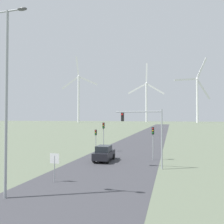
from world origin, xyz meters
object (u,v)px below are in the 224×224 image
traffic_light_post_mid_left (96,135)px  wind_turbine_far_left (79,94)px  streetlamp (7,83)px  car_approaching (104,153)px  stop_sign_near (55,162)px  traffic_light_post_near_right (153,136)px  wind_turbine_center (197,95)px  wind_turbine_left (146,98)px  traffic_light_mast_overhead (145,126)px  traffic_light_post_near_left (103,130)px

traffic_light_post_mid_left → wind_turbine_far_left: wind_turbine_far_left is taller
streetlamp → traffic_light_post_mid_left: 21.88m
car_approaching → stop_sign_near: bearing=-98.0°
car_approaching → wind_turbine_far_left: (-91.00, 197.66, 30.48)m
traffic_light_post_near_right → traffic_light_post_mid_left: size_ratio=1.23×
wind_turbine_far_left → wind_turbine_center: size_ratio=1.10×
streetlamp → wind_turbine_left: bearing=94.1°
streetlamp → wind_turbine_far_left: wind_turbine_far_left is taller
traffic_light_mast_overhead → wind_turbine_far_left: (-96.18, 200.17, 27.07)m
wind_turbine_center → wind_turbine_far_left: bearing=-175.3°
car_approaching → wind_turbine_far_left: wind_turbine_far_left is taller
traffic_light_post_near_left → wind_turbine_far_left: bearing=114.9°
traffic_light_post_mid_left → traffic_light_post_near_right: bearing=-32.0°
car_approaching → wind_turbine_far_left: bearing=114.7°
traffic_light_post_near_left → wind_turbine_left: bearing=94.6°
traffic_light_mast_overhead → wind_turbine_far_left: size_ratio=0.08×
traffic_light_post_near_left → stop_sign_near: bearing=-86.8°
traffic_light_post_near_left → traffic_light_post_mid_left: size_ratio=1.36×
streetlamp → traffic_light_post_near_right: 17.91m
streetlamp → traffic_light_post_mid_left: (-1.35, 21.25, -5.05)m
traffic_light_post_near_right → wind_turbine_center: bearing=82.4°
traffic_light_post_mid_left → wind_turbine_far_left: bearing=114.7°
streetlamp → traffic_light_post_near_right: bearing=61.9°
stop_sign_near → wind_turbine_center: size_ratio=0.03×
car_approaching → wind_turbine_center: 212.16m
streetlamp → stop_sign_near: bearing=72.5°
streetlamp → wind_turbine_center: 224.78m
wind_turbine_far_left → traffic_light_post_near_left: bearing=-65.1°
wind_turbine_far_left → wind_turbine_left: bearing=27.7°
traffic_light_post_near_left → wind_turbine_center: 205.61m
traffic_light_post_near_left → wind_turbine_far_left: size_ratio=0.06×
wind_turbine_center → traffic_light_post_mid_left: bearing=-100.5°
stop_sign_near → traffic_light_post_near_left: bearing=93.2°
traffic_light_post_mid_left → wind_turbine_far_left: size_ratio=0.04×
traffic_light_post_near_left → wind_turbine_far_left: (-88.80, 190.89, 28.18)m
traffic_light_mast_overhead → wind_turbine_far_left: wind_turbine_far_left is taller
streetlamp → car_approaching: bearing=79.0°
streetlamp → traffic_light_mast_overhead: (7.74, 10.67, -3.11)m
stop_sign_near → wind_turbine_center: wind_turbine_center is taller
traffic_light_post_mid_left → wind_turbine_left: bearing=94.2°
car_approaching → wind_turbine_left: size_ratio=0.06×
stop_sign_near → car_approaching: size_ratio=0.55×
traffic_light_post_near_right → stop_sign_near: bearing=-121.4°
stop_sign_near → wind_turbine_far_left: size_ratio=0.03×
car_approaching → wind_turbine_far_left: 219.72m
streetlamp → traffic_light_post_mid_left: size_ratio=3.77×
streetlamp → car_approaching: 14.92m
streetlamp → traffic_light_post_near_left: 20.39m
wind_turbine_left → traffic_light_post_near_left: bearing=-85.4°
streetlamp → wind_turbine_far_left: size_ratio=0.17×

